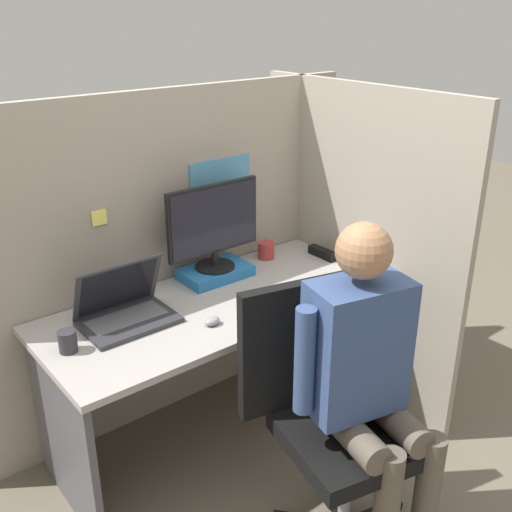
{
  "coord_description": "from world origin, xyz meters",
  "views": [
    {
      "loc": [
        -1.34,
        -1.61,
        1.93
      ],
      "look_at": [
        0.08,
        0.17,
        0.97
      ],
      "focal_mm": 42.0,
      "sensor_mm": 36.0,
      "label": 1
    }
  ],
  "objects_px": {
    "coffee_mug": "(266,250)",
    "laptop": "(126,311)",
    "office_chair": "(327,411)",
    "monitor": "(214,224)",
    "paper_box": "(215,272)",
    "person": "(368,373)",
    "stapler": "(322,253)",
    "carrot_toy": "(278,310)",
    "pen_cup": "(68,341)"
  },
  "relations": [
    {
      "from": "coffee_mug",
      "to": "laptop",
      "type": "bearing_deg",
      "value": -170.05
    },
    {
      "from": "office_chair",
      "to": "monitor",
      "type": "bearing_deg",
      "value": 81.84
    },
    {
      "from": "monitor",
      "to": "paper_box",
      "type": "bearing_deg",
      "value": -90.0
    },
    {
      "from": "coffee_mug",
      "to": "person",
      "type": "bearing_deg",
      "value": -112.08
    },
    {
      "from": "laptop",
      "to": "coffee_mug",
      "type": "xyz_separation_m",
      "value": [
        0.88,
        0.15,
        -0.01
      ]
    },
    {
      "from": "person",
      "to": "coffee_mug",
      "type": "relative_size",
      "value": 14.98
    },
    {
      "from": "office_chair",
      "to": "person",
      "type": "distance_m",
      "value": 0.27
    },
    {
      "from": "office_chair",
      "to": "stapler",
      "type": "bearing_deg",
      "value": 46.87
    },
    {
      "from": "stapler",
      "to": "coffee_mug",
      "type": "bearing_deg",
      "value": 143.53
    },
    {
      "from": "paper_box",
      "to": "carrot_toy",
      "type": "distance_m",
      "value": 0.47
    },
    {
      "from": "monitor",
      "to": "office_chair",
      "type": "xyz_separation_m",
      "value": [
        -0.13,
        -0.9,
        -0.46
      ]
    },
    {
      "from": "stapler",
      "to": "office_chair",
      "type": "bearing_deg",
      "value": -133.13
    },
    {
      "from": "stapler",
      "to": "office_chair",
      "type": "height_order",
      "value": "office_chair"
    },
    {
      "from": "monitor",
      "to": "person",
      "type": "xyz_separation_m",
      "value": [
        -0.09,
        -1.05,
        -0.23
      ]
    },
    {
      "from": "carrot_toy",
      "to": "person",
      "type": "height_order",
      "value": "person"
    },
    {
      "from": "stapler",
      "to": "coffee_mug",
      "type": "relative_size",
      "value": 1.96
    },
    {
      "from": "paper_box",
      "to": "monitor",
      "type": "relative_size",
      "value": 0.68
    },
    {
      "from": "pen_cup",
      "to": "carrot_toy",
      "type": "bearing_deg",
      "value": -18.96
    },
    {
      "from": "paper_box",
      "to": "coffee_mug",
      "type": "relative_size",
      "value": 3.81
    },
    {
      "from": "coffee_mug",
      "to": "pen_cup",
      "type": "distance_m",
      "value": 1.18
    },
    {
      "from": "monitor",
      "to": "laptop",
      "type": "xyz_separation_m",
      "value": [
        -0.54,
        -0.13,
        -0.22
      ]
    },
    {
      "from": "stapler",
      "to": "monitor",
      "type": "bearing_deg",
      "value": 165.82
    },
    {
      "from": "laptop",
      "to": "carrot_toy",
      "type": "xyz_separation_m",
      "value": [
        0.53,
        -0.35,
        -0.03
      ]
    },
    {
      "from": "stapler",
      "to": "office_chair",
      "type": "xyz_separation_m",
      "value": [
        -0.71,
        -0.75,
        -0.21
      ]
    },
    {
      "from": "monitor",
      "to": "office_chair",
      "type": "distance_m",
      "value": 1.02
    },
    {
      "from": "paper_box",
      "to": "coffee_mug",
      "type": "bearing_deg",
      "value": 5.19
    },
    {
      "from": "stapler",
      "to": "pen_cup",
      "type": "height_order",
      "value": "pen_cup"
    },
    {
      "from": "laptop",
      "to": "stapler",
      "type": "distance_m",
      "value": 1.11
    },
    {
      "from": "carrot_toy",
      "to": "office_chair",
      "type": "relative_size",
      "value": 0.14
    },
    {
      "from": "carrot_toy",
      "to": "monitor",
      "type": "bearing_deg",
      "value": 88.87
    },
    {
      "from": "laptop",
      "to": "coffee_mug",
      "type": "distance_m",
      "value": 0.89
    },
    {
      "from": "paper_box",
      "to": "office_chair",
      "type": "distance_m",
      "value": 0.93
    },
    {
      "from": "stapler",
      "to": "person",
      "type": "relative_size",
      "value": 0.13
    },
    {
      "from": "paper_box",
      "to": "pen_cup",
      "type": "xyz_separation_m",
      "value": [
        -0.81,
        -0.19,
        0.02
      ]
    },
    {
      "from": "monitor",
      "to": "pen_cup",
      "type": "relative_size",
      "value": 5.65
    },
    {
      "from": "person",
      "to": "monitor",
      "type": "bearing_deg",
      "value": 84.85
    },
    {
      "from": "laptop",
      "to": "stapler",
      "type": "xyz_separation_m",
      "value": [
        1.11,
        -0.02,
        -0.03
      ]
    },
    {
      "from": "laptop",
      "to": "office_chair",
      "type": "height_order",
      "value": "office_chair"
    },
    {
      "from": "laptop",
      "to": "office_chair",
      "type": "distance_m",
      "value": 0.9
    },
    {
      "from": "paper_box",
      "to": "laptop",
      "type": "relative_size",
      "value": 0.88
    },
    {
      "from": "stapler",
      "to": "person",
      "type": "xyz_separation_m",
      "value": [
        -0.67,
        -0.9,
        0.02
      ]
    },
    {
      "from": "monitor",
      "to": "stapler",
      "type": "distance_m",
      "value": 0.64
    },
    {
      "from": "laptop",
      "to": "stapler",
      "type": "bearing_deg",
      "value": -1.02
    },
    {
      "from": "stapler",
      "to": "carrot_toy",
      "type": "height_order",
      "value": "same"
    },
    {
      "from": "paper_box",
      "to": "person",
      "type": "distance_m",
      "value": 1.05
    },
    {
      "from": "monitor",
      "to": "carrot_toy",
      "type": "distance_m",
      "value": 0.53
    },
    {
      "from": "monitor",
      "to": "carrot_toy",
      "type": "relative_size",
      "value": 3.47
    },
    {
      "from": "monitor",
      "to": "pen_cup",
      "type": "xyz_separation_m",
      "value": [
        -0.81,
        -0.2,
        -0.23
      ]
    },
    {
      "from": "paper_box",
      "to": "pen_cup",
      "type": "relative_size",
      "value": 3.81
    },
    {
      "from": "stapler",
      "to": "person",
      "type": "height_order",
      "value": "person"
    }
  ]
}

